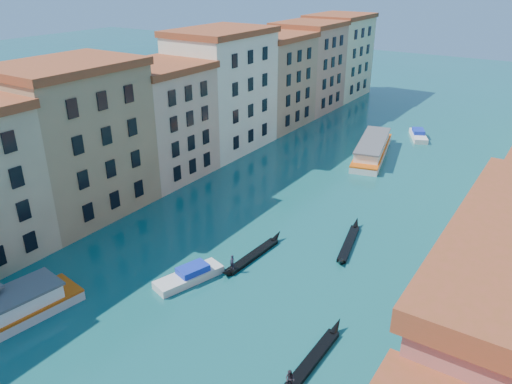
% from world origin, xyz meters
% --- Properties ---
extents(left_bank_palazzos, '(12.80, 128.40, 21.00)m').
position_xyz_m(left_bank_palazzos, '(-26.00, 64.68, 9.71)').
color(left_bank_palazzos, beige).
rests_on(left_bank_palazzos, ground).
extents(quay, '(4.00, 140.00, 1.00)m').
position_xyz_m(quay, '(22.00, 65.00, 0.50)').
color(quay, gray).
rests_on(quay, ground).
extents(vaporetto_far, '(8.85, 20.24, 2.94)m').
position_xyz_m(vaporetto_far, '(-1.28, 81.54, 1.32)').
color(vaporetto_far, silver).
rests_on(vaporetto_far, ground).
extents(gondola_fore, '(1.55, 11.60, 2.31)m').
position_xyz_m(gondola_fore, '(-0.01, 41.69, 0.39)').
color(gondola_fore, black).
rests_on(gondola_fore, ground).
extents(gondola_right, '(1.12, 11.41, 2.28)m').
position_xyz_m(gondola_right, '(13.38, 30.26, 0.44)').
color(gondola_right, black).
rests_on(gondola_right, ground).
extents(gondola_far, '(3.34, 11.36, 1.62)m').
position_xyz_m(gondola_far, '(7.97, 50.60, 0.33)').
color(gondola_far, black).
rests_on(gondola_far, ground).
extents(motorboat_mid, '(4.47, 7.89, 1.56)m').
position_xyz_m(motorboat_mid, '(-3.06, 34.24, 0.61)').
color(motorboat_mid, silver).
rests_on(motorboat_mid, ground).
extents(motorboat_far, '(5.57, 8.18, 1.63)m').
position_xyz_m(motorboat_far, '(2.61, 95.92, 0.63)').
color(motorboat_far, silver).
rests_on(motorboat_far, ground).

